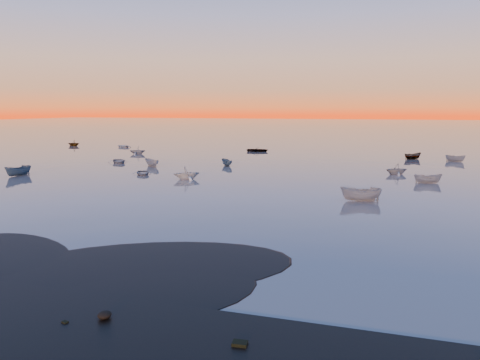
% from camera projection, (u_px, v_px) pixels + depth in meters
% --- Properties ---
extents(ground, '(600.00, 600.00, 0.00)m').
position_uv_depth(ground, '(326.00, 145.00, 121.49)').
color(ground, slate).
rests_on(ground, ground).
extents(mud_lobes, '(140.00, 6.00, 0.07)m').
position_uv_depth(mud_lobes, '(96.00, 278.00, 26.28)').
color(mud_lobes, black).
rests_on(mud_lobes, ground).
extents(moored_fleet, '(124.00, 58.00, 1.20)m').
position_uv_depth(moored_fleet, '(289.00, 166.00, 77.18)').
color(moored_fleet, silver).
rests_on(moored_fleet, ground).
extents(boat_near_left, '(4.01, 3.43, 0.94)m').
position_uv_depth(boat_near_left, '(143.00, 175.00, 67.23)').
color(boat_near_left, slate).
rests_on(boat_near_left, ground).
extents(boat_near_center, '(1.94, 3.62, 1.19)m').
position_uv_depth(boat_near_center, '(428.00, 183.00, 59.77)').
color(boat_near_center, slate).
rests_on(boat_near_center, ground).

